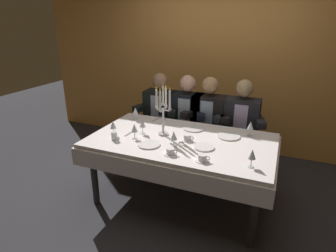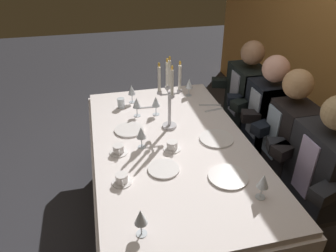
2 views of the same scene
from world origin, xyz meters
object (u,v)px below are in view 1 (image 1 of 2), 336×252
(coffee_cup_2, at_px, (170,152))
(coffee_cup_0, at_px, (202,158))
(wine_glass_5, at_px, (134,128))
(wine_glass_6, at_px, (252,155))
(seated_diner_0, at_px, (161,109))
(dinner_plate_0, at_px, (204,147))
(coffee_cup_1, at_px, (187,138))
(wine_glass_4, at_px, (142,124))
(seated_diner_2, at_px, (209,115))
(candelabra, at_px, (163,111))
(dining_table, at_px, (181,149))
(dinner_plate_3, at_px, (229,136))
(seated_diner_3, at_px, (242,119))
(wine_glass_3, at_px, (250,126))
(dinner_plate_1, at_px, (193,128))
(water_tumbler_0, at_px, (114,136))
(wine_glass_1, at_px, (135,111))
(wine_glass_0, at_px, (113,125))
(seated_diner_1, at_px, (187,112))
(wine_glass_2, at_px, (173,136))
(dinner_plate_2, at_px, (149,144))

(coffee_cup_2, bearing_deg, coffee_cup_0, -2.26)
(wine_glass_5, bearing_deg, wine_glass_6, -7.56)
(wine_glass_5, distance_m, seated_diner_0, 1.09)
(dinner_plate_0, relative_size, coffee_cup_1, 1.53)
(wine_glass_4, bearing_deg, wine_glass_6, -14.81)
(dinner_plate_0, relative_size, seated_diner_2, 0.16)
(candelabra, bearing_deg, dining_table, -8.85)
(dinner_plate_3, distance_m, seated_diner_3, 0.64)
(wine_glass_3, relative_size, wine_glass_5, 1.00)
(coffee_cup_0, bearing_deg, wine_glass_5, 165.03)
(dinner_plate_1, distance_m, wine_glass_4, 0.60)
(candelabra, relative_size, seated_diner_0, 0.46)
(seated_diner_0, distance_m, seated_diner_3, 1.12)
(water_tumbler_0, height_order, coffee_cup_0, water_tumbler_0)
(candelabra, distance_m, water_tumbler_0, 0.57)
(wine_glass_1, bearing_deg, seated_diner_3, 24.22)
(dinner_plate_1, distance_m, dinner_plate_3, 0.43)
(wine_glass_0, relative_size, seated_diner_1, 0.13)
(wine_glass_1, height_order, wine_glass_2, same)
(seated_diner_3, bearing_deg, wine_glass_1, -155.78)
(candelabra, xyz_separation_m, wine_glass_0, (-0.49, -0.22, -0.15))
(dinner_plate_3, height_order, seated_diner_1, seated_diner_1)
(dinner_plate_3, height_order, wine_glass_1, wine_glass_1)
(dining_table, xyz_separation_m, wine_glass_6, (0.75, -0.34, 0.23))
(dining_table, distance_m, wine_glass_3, 0.78)
(wine_glass_1, relative_size, water_tumbler_0, 1.93)
(wine_glass_0, bearing_deg, coffee_cup_0, -11.15)
(wine_glass_0, height_order, wine_glass_1, same)
(dinner_plate_1, height_order, wine_glass_0, wine_glass_0)
(coffee_cup_1, relative_size, seated_diner_0, 0.11)
(dinner_plate_3, relative_size, seated_diner_2, 0.20)
(dining_table, xyz_separation_m, wine_glass_4, (-0.44, -0.03, 0.23))
(seated_diner_2, bearing_deg, coffee_cup_0, -77.61)
(wine_glass_0, xyz_separation_m, seated_diner_2, (0.77, 1.07, -0.12))
(dining_table, relative_size, coffee_cup_0, 14.70)
(coffee_cup_2, bearing_deg, dinner_plate_2, 158.62)
(dining_table, relative_size, wine_glass_4, 11.83)
(dinner_plate_2, xyz_separation_m, water_tumbler_0, (-0.39, -0.02, 0.04))
(wine_glass_6, xyz_separation_m, coffee_cup_2, (-0.72, -0.04, -0.09))
(dinner_plate_0, relative_size, coffee_cup_2, 1.53)
(wine_glass_0, height_order, wine_glass_4, same)
(dinner_plate_1, height_order, wine_glass_5, wine_glass_5)
(coffee_cup_1, bearing_deg, wine_glass_0, -167.67)
(dinner_plate_2, relative_size, wine_glass_2, 1.37)
(dinner_plate_2, height_order, wine_glass_4, wine_glass_4)
(dining_table, xyz_separation_m, wine_glass_3, (0.65, 0.36, 0.24))
(wine_glass_4, height_order, coffee_cup_0, wine_glass_4)
(wine_glass_0, xyz_separation_m, wine_glass_2, (0.71, -0.03, -0.00))
(wine_glass_1, bearing_deg, coffee_cup_1, -23.97)
(water_tumbler_0, bearing_deg, dinner_plate_3, 26.44)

